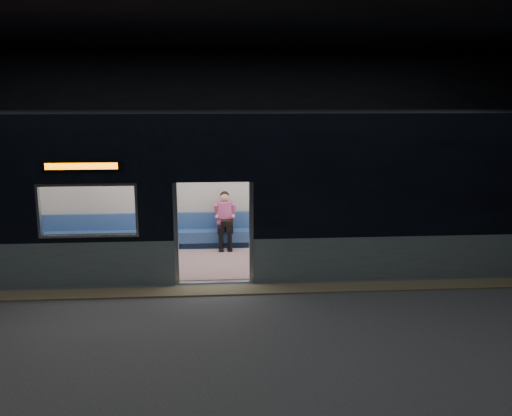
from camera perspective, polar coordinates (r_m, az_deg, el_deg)
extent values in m
cube|color=#47494C|center=(10.02, -4.38, -9.89)|extent=(24.00, 14.00, 0.01)
cube|color=black|center=(9.40, -4.88, 19.64)|extent=(24.00, 14.00, 0.04)
cube|color=black|center=(16.33, -4.50, 7.58)|extent=(24.00, 0.04, 5.00)
cube|color=black|center=(2.62, -5.40, -15.33)|extent=(24.00, 0.04, 5.00)
cube|color=#8C7F59|center=(10.52, -4.38, -8.69)|extent=(22.80, 0.50, 0.03)
cube|color=#84989E|center=(11.87, 19.79, -4.76)|extent=(8.30, 0.12, 0.90)
cube|color=black|center=(11.54, 20.34, 2.88)|extent=(8.30, 0.12, 2.30)
cube|color=black|center=(10.42, -4.60, 5.89)|extent=(1.40, 0.12, 1.15)
cube|color=#B7BABC|center=(10.74, -8.42, -2.71)|extent=(0.08, 0.14, 2.05)
cube|color=#B7BABC|center=(10.73, -0.50, -2.59)|extent=(0.08, 0.14, 2.05)
cube|color=black|center=(10.67, -17.89, 4.22)|extent=(1.50, 0.04, 0.18)
cube|color=#FF7303|center=(10.66, -17.90, 4.22)|extent=(1.34, 0.03, 0.12)
cube|color=beige|center=(13.41, -4.47, 2.79)|extent=(18.00, 0.12, 3.20)
cube|color=black|center=(11.82, -4.62, 9.74)|extent=(18.00, 3.00, 0.15)
cube|color=gray|center=(12.37, -4.37, -5.51)|extent=(17.76, 2.76, 0.04)
cube|color=beige|center=(11.89, -4.55, 5.28)|extent=(17.76, 2.76, 0.10)
cube|color=navy|center=(13.38, -4.38, -3.16)|extent=(11.00, 0.48, 0.41)
cube|color=navy|center=(13.47, -4.41, -1.29)|extent=(11.00, 0.10, 0.40)
cube|color=gray|center=(11.75, -20.79, -6.05)|extent=(4.40, 0.48, 0.41)
cube|color=gray|center=(11.72, 12.05, -5.58)|extent=(4.40, 0.48, 0.41)
cylinder|color=silver|center=(11.02, -9.42, -1.59)|extent=(0.04, 0.04, 2.26)
cylinder|color=silver|center=(13.22, -8.57, 0.67)|extent=(0.04, 0.04, 2.26)
cylinder|color=silver|center=(11.01, 0.48, -1.44)|extent=(0.04, 0.04, 2.26)
cylinder|color=silver|center=(13.21, -0.32, 0.80)|extent=(0.04, 0.04, 2.26)
cylinder|color=silver|center=(13.01, -4.50, 4.07)|extent=(11.00, 0.03, 0.03)
cube|color=black|center=(13.09, -3.72, -2.20)|extent=(0.17, 0.47, 0.16)
cube|color=black|center=(13.10, -2.81, -2.19)|extent=(0.17, 0.47, 0.16)
cylinder|color=black|center=(12.96, -3.70, -3.61)|extent=(0.11, 0.11, 0.43)
cylinder|color=black|center=(12.96, -2.77, -3.59)|extent=(0.11, 0.11, 0.43)
cube|color=#D05890|center=(13.28, -3.28, -1.91)|extent=(0.40, 0.22, 0.20)
cylinder|color=#D05890|center=(13.23, -3.30, -0.42)|extent=(0.44, 0.44, 0.52)
sphere|color=tan|center=(13.14, -3.32, 1.13)|extent=(0.21, 0.21, 0.21)
sphere|color=black|center=(13.17, -3.32, 1.33)|extent=(0.22, 0.22, 0.22)
cube|color=black|center=(12.99, -3.09, -1.62)|extent=(0.37, 0.35, 0.15)
cube|color=white|center=(13.68, 8.56, 2.45)|extent=(1.08, 0.03, 0.70)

